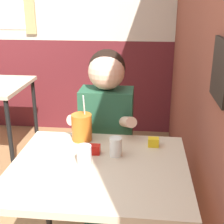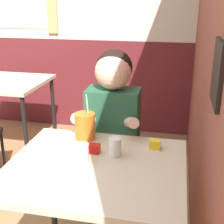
# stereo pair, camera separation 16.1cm
# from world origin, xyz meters

# --- Properties ---
(brick_wall_right) EXTENTS (0.08, 4.59, 2.70)m
(brick_wall_right) POSITION_xyz_m (1.51, 1.29, 1.35)
(brick_wall_right) COLOR brown
(brick_wall_right) RESTS_ON ground_plane
(back_wall) EXTENTS (5.96, 0.09, 2.70)m
(back_wall) POSITION_xyz_m (-0.01, 2.62, 1.35)
(back_wall) COLOR beige
(back_wall) RESTS_ON ground_plane
(main_table) EXTENTS (0.89, 0.76, 0.78)m
(main_table) POSITION_xyz_m (0.95, 0.36, 0.70)
(main_table) COLOR beige
(main_table) RESTS_ON ground_plane
(person_seated) EXTENTS (0.42, 0.42, 1.27)m
(person_seated) POSITION_xyz_m (0.92, 0.90, 0.69)
(person_seated) COLOR #235138
(person_seated) RESTS_ON ground_plane
(cocktail_pitcher) EXTENTS (0.12, 0.12, 0.28)m
(cocktail_pitcher) POSITION_xyz_m (0.81, 0.65, 0.86)
(cocktail_pitcher) COLOR #C6661E
(cocktail_pitcher) RESTS_ON main_table
(glass_near_pitcher) EXTENTS (0.07, 0.07, 0.11)m
(glass_near_pitcher) POSITION_xyz_m (0.88, 0.36, 0.83)
(glass_near_pitcher) COLOR silver
(glass_near_pitcher) RESTS_ON main_table
(glass_center) EXTENTS (0.07, 0.07, 0.10)m
(glass_center) POSITION_xyz_m (1.02, 0.47, 0.83)
(glass_center) COLOR silver
(glass_center) RESTS_ON main_table
(condiment_ketchup) EXTENTS (0.06, 0.04, 0.05)m
(condiment_ketchup) POSITION_xyz_m (0.91, 0.48, 0.80)
(condiment_ketchup) COLOR #B7140F
(condiment_ketchup) RESTS_ON main_table
(condiment_mustard) EXTENTS (0.06, 0.04, 0.05)m
(condiment_mustard) POSITION_xyz_m (1.22, 0.60, 0.80)
(condiment_mustard) COLOR yellow
(condiment_mustard) RESTS_ON main_table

